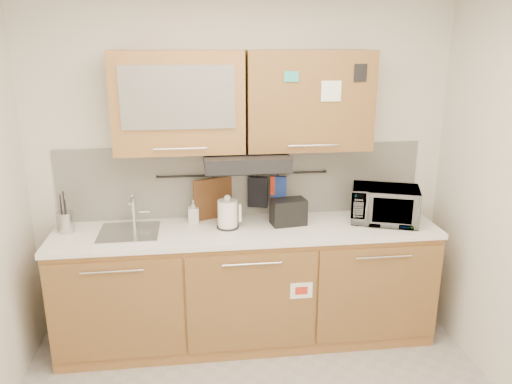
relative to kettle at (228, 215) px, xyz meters
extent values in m
plane|color=silver|center=(0.14, 0.29, 0.28)|extent=(3.20, 0.00, 3.20)
cube|color=#A66E3B|center=(0.14, -0.01, -0.58)|extent=(2.80, 0.60, 0.88)
cube|color=black|center=(0.14, -0.01, -0.97)|extent=(2.80, 0.54, 0.10)
cube|color=olive|center=(-0.80, -0.33, -0.55)|extent=(0.91, 0.02, 0.74)
cylinder|color=silver|center=(-0.80, -0.35, -0.24)|extent=(0.41, 0.01, 0.01)
cube|color=olive|center=(0.14, -0.33, -0.55)|extent=(0.91, 0.02, 0.74)
cylinder|color=silver|center=(0.14, -0.35, -0.24)|extent=(0.41, 0.01, 0.01)
cube|color=olive|center=(1.07, -0.33, -0.55)|extent=(0.91, 0.02, 0.74)
cylinder|color=silver|center=(1.07, -0.35, -0.24)|extent=(0.41, 0.01, 0.01)
cube|color=white|center=(0.14, -0.02, -0.12)|extent=(2.82, 0.62, 0.04)
cube|color=silver|center=(0.14, 0.27, 0.18)|extent=(2.80, 0.02, 0.56)
cube|color=#A66E3B|center=(-0.32, 0.11, 0.81)|extent=(0.90, 0.35, 0.70)
cube|color=silver|center=(-0.32, -0.07, 0.86)|extent=(0.76, 0.02, 0.42)
cube|color=olive|center=(0.60, 0.11, 0.81)|extent=(0.90, 0.35, 0.70)
cube|color=white|center=(0.72, -0.07, 0.89)|extent=(0.14, 0.00, 0.14)
cube|color=black|center=(0.14, 0.04, 0.40)|extent=(0.60, 0.46, 0.10)
cube|color=silver|center=(-0.71, -0.01, -0.11)|extent=(0.42, 0.40, 0.03)
cylinder|color=silver|center=(-0.69, 0.15, 0.02)|extent=(0.03, 0.03, 0.24)
cylinder|color=silver|center=(-0.69, 0.07, 0.12)|extent=(0.02, 0.18, 0.02)
cylinder|color=black|center=(0.14, 0.24, 0.24)|extent=(1.30, 0.02, 0.02)
cylinder|color=#ADADB2|center=(-1.16, 0.06, -0.03)|extent=(0.15, 0.15, 0.15)
cylinder|color=black|center=(-1.18, 0.07, 0.04)|extent=(0.01, 0.01, 0.28)
cylinder|color=black|center=(-1.15, 0.05, 0.02)|extent=(0.01, 0.01, 0.25)
cylinder|color=black|center=(-1.16, 0.08, 0.05)|extent=(0.01, 0.01, 0.30)
cylinder|color=black|center=(-1.18, 0.04, 0.01)|extent=(0.01, 0.01, 0.22)
cylinder|color=white|center=(0.00, 0.00, 0.00)|extent=(0.15, 0.15, 0.21)
sphere|color=white|center=(0.00, 0.00, 0.13)|extent=(0.05, 0.05, 0.05)
cube|color=white|center=(0.09, -0.01, 0.01)|extent=(0.02, 0.03, 0.13)
cylinder|color=black|center=(0.00, 0.00, -0.09)|extent=(0.16, 0.16, 0.01)
cube|color=black|center=(0.45, 0.02, 0.00)|extent=(0.27, 0.19, 0.19)
cube|color=black|center=(0.41, 0.01, 0.09)|extent=(0.09, 0.12, 0.01)
cube|color=black|center=(0.50, 0.02, 0.09)|extent=(0.09, 0.12, 0.01)
imported|color=#999999|center=(1.19, -0.02, 0.03)|extent=(0.57, 0.48, 0.27)
imported|color=#999999|center=(-0.25, 0.15, -0.01)|extent=(0.08, 0.08, 0.17)
cube|color=brown|center=(-0.10, 0.22, 0.02)|extent=(0.31, 0.13, 0.39)
cube|color=#213D97|center=(0.41, 0.22, 0.12)|extent=(0.13, 0.06, 0.20)
cube|color=black|center=(0.25, 0.22, 0.10)|extent=(0.16, 0.09, 0.24)
cube|color=red|center=(0.41, 0.22, 0.15)|extent=(0.12, 0.03, 0.15)
camera|label=1|loc=(-0.23, -3.44, 1.21)|focal=35.00mm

